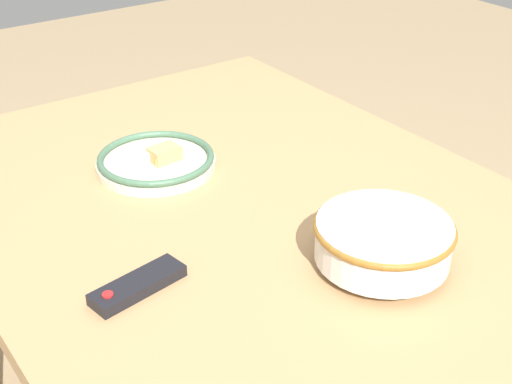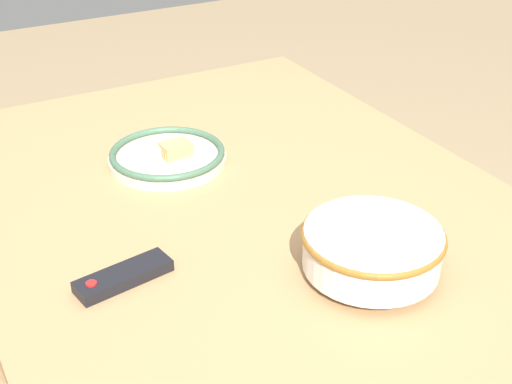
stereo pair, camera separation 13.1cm
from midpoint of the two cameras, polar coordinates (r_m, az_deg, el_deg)
dining_table at (r=1.39m, az=2.06°, el=-4.21°), size 1.41×0.99×0.78m
noodle_bowl at (r=1.17m, az=12.47°, el=-4.53°), size 0.23×0.23×0.08m
food_plate at (r=1.49m, az=-4.59°, el=2.83°), size 0.25×0.25×0.05m
tv_remote at (r=1.15m, az=-7.37°, el=-6.81°), size 0.07×0.16×0.02m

